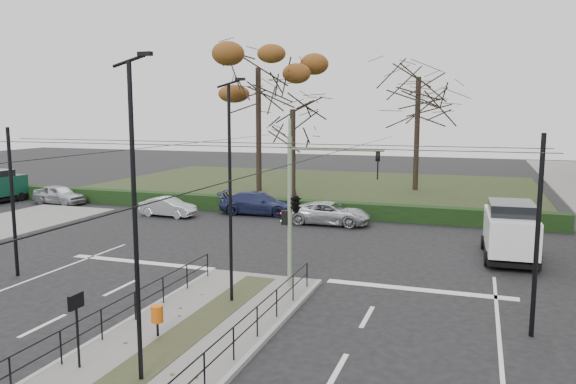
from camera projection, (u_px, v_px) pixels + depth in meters
name	position (u px, v px, depth m)	size (l,w,h in m)	color
ground	(209.00, 321.00, 17.80)	(140.00, 140.00, 0.00)	black
median_island	(167.00, 350.00, 15.45)	(4.40, 15.00, 0.14)	slate
park	(312.00, 186.00, 49.69)	(38.00, 26.00, 0.10)	#253118
hedge	(255.00, 205.00, 37.07)	(38.00, 1.00, 1.00)	black
median_railing	(164.00, 320.00, 15.22)	(4.14, 13.24, 0.92)	black
catenary	(228.00, 207.00, 18.83)	(20.00, 34.00, 6.00)	black
traffic_light	(298.00, 200.00, 20.48)	(3.78, 2.17, 5.56)	gray
litter_bin	(157.00, 314.00, 16.18)	(0.36, 0.36, 0.91)	black
info_panel	(76.00, 310.00, 14.06)	(0.11, 0.51, 1.94)	black
streetlamp_median_near	(136.00, 220.00, 13.06)	(0.65, 0.13, 7.76)	black
streetlamp_median_far	(231.00, 191.00, 18.76)	(0.63, 0.13, 7.54)	black
parked_car_first	(59.00, 195.00, 40.36)	(1.63, 4.05, 1.38)	#B5B7BD
parked_car_second	(168.00, 207.00, 35.61)	(1.28, 3.68, 1.21)	#B5B7BD
parked_car_third	(259.00, 203.00, 36.31)	(2.07, 5.10, 1.48)	#20264C
parked_car_fourth	(330.00, 213.00, 33.11)	(2.19, 4.74, 1.32)	#B5B7BD
white_van	(510.00, 230.00, 25.21)	(2.41, 5.02, 2.59)	white
rust_tree	(258.00, 68.00, 45.17)	(8.55, 8.55, 13.19)	black
bare_tree_center	(418.00, 85.00, 46.05)	(7.96, 7.96, 12.41)	black
bare_tree_near	(293.00, 116.00, 42.56)	(5.79, 5.79, 8.90)	black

